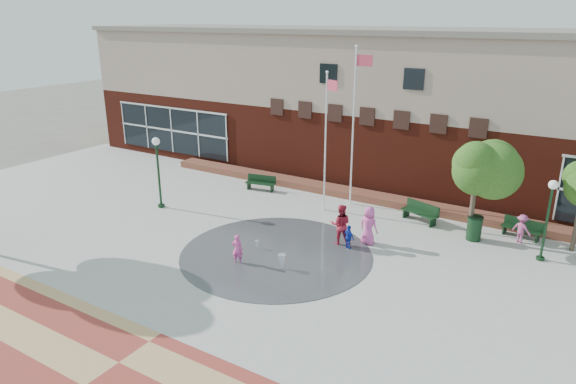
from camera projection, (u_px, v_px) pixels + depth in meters
The scene contains 21 objects.
ground at pixel (235, 283), 20.11m from camera, with size 120.00×120.00×0.00m, color #666056.
plaza_concrete at pixel (288, 246), 23.33m from camera, with size 46.00×18.00×0.01m, color #A8A8A0.
splash_pad at pixel (276, 254), 22.52m from camera, with size 8.40×8.40×0.01m, color #383A3D.
library_building at pixel (399, 103), 32.67m from camera, with size 44.40×10.40×9.20m.
flower_bed at pixel (357, 198), 29.45m from camera, with size 26.00×1.20×0.40m, color #A31833.
flagpole_left at pixel (354, 119), 26.96m from camera, with size 1.00×0.16×8.54m.
flagpole_right at pixel (326, 135), 26.24m from camera, with size 0.84×0.43×7.37m.
lamp_left at pixel (158, 165), 27.26m from camera, with size 0.41×0.41×3.90m.
lamp_right at pixel (548, 212), 21.25m from camera, with size 0.38×0.38×3.60m.
bench_left at pixel (261, 186), 30.67m from camera, with size 1.87×0.84×0.91m.
bench_mid at pixel (420, 216), 25.96m from camera, with size 2.05×1.19×0.99m.
bench_right at pixel (521, 232), 24.10m from camera, with size 1.86×0.83×0.91m.
trash_can at pixel (474, 228), 23.77m from camera, with size 0.72×0.72×1.18m.
tree_mid at pixel (478, 157), 22.79m from camera, with size 3.22×3.22×5.44m.
water_jet_a at pixel (282, 269), 21.19m from camera, with size 0.32×0.32×0.63m, color white.
water_jet_b at pixel (257, 249), 23.01m from camera, with size 0.17×0.17×0.38m, color white.
child_splash at pixel (237, 249), 21.53m from camera, with size 0.47×0.31×1.29m, color #EE4CA5.
adult_red at pixel (341, 225), 23.23m from camera, with size 0.93×0.73×1.92m, color #AE1F33.
adult_pink at pixel (369, 226), 23.26m from camera, with size 0.88×0.57×1.80m, color #E051A4.
child_blue at pixel (349, 237), 22.85m from camera, with size 0.67×0.28×1.14m, color #1632B0.
person_bench at pixel (522, 229), 23.47m from camera, with size 0.89×0.51×1.38m, color #C34F8B.
Camera 1 is at (11.13, -14.11, 9.92)m, focal length 32.00 mm.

